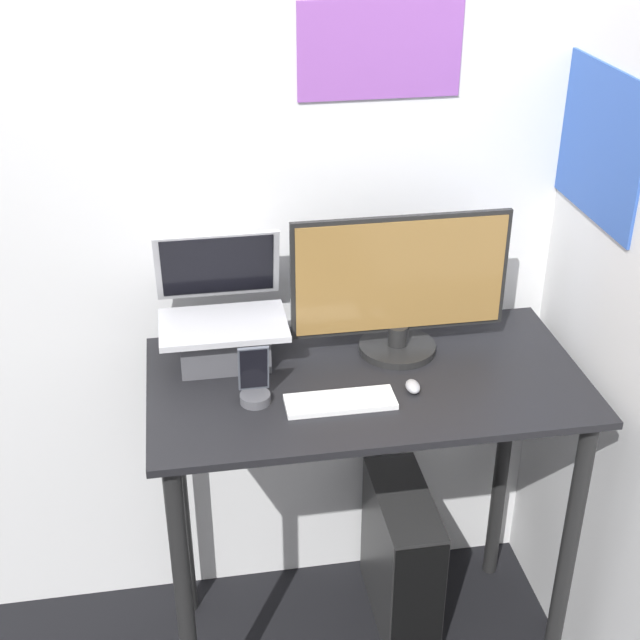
{
  "coord_description": "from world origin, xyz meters",
  "views": [
    {
      "loc": [
        -0.44,
        -1.6,
        2.22
      ],
      "look_at": [
        -0.12,
        0.3,
        1.17
      ],
      "focal_mm": 50.0,
      "sensor_mm": 36.0,
      "label": 1
    }
  ],
  "objects_px": {
    "mouse": "(413,387)",
    "computer_tower": "(401,557)",
    "keyboard": "(340,401)",
    "laptop": "(223,329)",
    "cell_phone": "(255,386)",
    "monitor": "(400,290)"
  },
  "relations": [
    {
      "from": "monitor",
      "to": "computer_tower",
      "type": "distance_m",
      "value": 0.93
    },
    {
      "from": "keyboard",
      "to": "mouse",
      "type": "distance_m",
      "value": 0.19
    },
    {
      "from": "laptop",
      "to": "cell_phone",
      "type": "xyz_separation_m",
      "value": [
        0.06,
        -0.21,
        -0.05
      ]
    },
    {
      "from": "keyboard",
      "to": "laptop",
      "type": "bearing_deg",
      "value": 135.16
    },
    {
      "from": "cell_phone",
      "to": "mouse",
      "type": "bearing_deg",
      "value": -2.94
    },
    {
      "from": "keyboard",
      "to": "computer_tower",
      "type": "relative_size",
      "value": 0.57
    },
    {
      "from": "cell_phone",
      "to": "keyboard",
      "type": "bearing_deg",
      "value": -13.45
    },
    {
      "from": "monitor",
      "to": "mouse",
      "type": "xyz_separation_m",
      "value": [
        -0.01,
        -0.2,
        -0.17
      ]
    },
    {
      "from": "monitor",
      "to": "cell_phone",
      "type": "bearing_deg",
      "value": -155.82
    },
    {
      "from": "laptop",
      "to": "cell_phone",
      "type": "bearing_deg",
      "value": -74.52
    },
    {
      "from": "computer_tower",
      "to": "keyboard",
      "type": "bearing_deg",
      "value": -137.68
    },
    {
      "from": "cell_phone",
      "to": "computer_tower",
      "type": "distance_m",
      "value": 0.93
    },
    {
      "from": "laptop",
      "to": "mouse",
      "type": "height_order",
      "value": "laptop"
    },
    {
      "from": "mouse",
      "to": "computer_tower",
      "type": "xyz_separation_m",
      "value": [
        0.05,
        0.19,
        -0.76
      ]
    },
    {
      "from": "mouse",
      "to": "laptop",
      "type": "bearing_deg",
      "value": 152.77
    },
    {
      "from": "cell_phone",
      "to": "monitor",
      "type": "bearing_deg",
      "value": 24.18
    },
    {
      "from": "keyboard",
      "to": "mouse",
      "type": "bearing_deg",
      "value": 8.58
    },
    {
      "from": "laptop",
      "to": "computer_tower",
      "type": "height_order",
      "value": "laptop"
    },
    {
      "from": "mouse",
      "to": "cell_phone",
      "type": "height_order",
      "value": "cell_phone"
    },
    {
      "from": "cell_phone",
      "to": "computer_tower",
      "type": "height_order",
      "value": "cell_phone"
    },
    {
      "from": "monitor",
      "to": "keyboard",
      "type": "xyz_separation_m",
      "value": [
        -0.2,
        -0.23,
        -0.17
      ]
    },
    {
      "from": "mouse",
      "to": "keyboard",
      "type": "bearing_deg",
      "value": -171.42
    }
  ]
}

